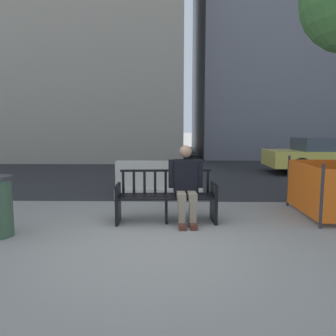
{
  "coord_description": "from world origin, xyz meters",
  "views": [
    {
      "loc": [
        0.32,
        -4.34,
        1.61
      ],
      "look_at": [
        0.17,
        2.65,
        0.75
      ],
      "focal_mm": 35.0,
      "sensor_mm": 36.0,
      "label": 1
    }
  ],
  "objects_px": {
    "street_bench": "(166,199)",
    "jersey_barrier_centre": "(159,182)",
    "seated_person": "(186,182)",
    "car_taxi_near": "(331,155)"
  },
  "relations": [
    {
      "from": "street_bench",
      "to": "jersey_barrier_centre",
      "type": "bearing_deg",
      "value": 96.18
    },
    {
      "from": "street_bench",
      "to": "seated_person",
      "type": "bearing_deg",
      "value": -6.33
    },
    {
      "from": "car_taxi_near",
      "to": "street_bench",
      "type": "bearing_deg",
      "value": -132.77
    },
    {
      "from": "street_bench",
      "to": "car_taxi_near",
      "type": "bearing_deg",
      "value": 47.23
    },
    {
      "from": "seated_person",
      "to": "jersey_barrier_centre",
      "type": "distance_m",
      "value": 2.16
    },
    {
      "from": "jersey_barrier_centre",
      "to": "car_taxi_near",
      "type": "height_order",
      "value": "car_taxi_near"
    },
    {
      "from": "street_bench",
      "to": "seated_person",
      "type": "xyz_separation_m",
      "value": [
        0.34,
        -0.04,
        0.29
      ]
    },
    {
      "from": "seated_person",
      "to": "jersey_barrier_centre",
      "type": "relative_size",
      "value": 0.66
    },
    {
      "from": "jersey_barrier_centre",
      "to": "street_bench",
      "type": "bearing_deg",
      "value": -83.82
    },
    {
      "from": "seated_person",
      "to": "car_taxi_near",
      "type": "relative_size",
      "value": 0.29
    }
  ]
}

